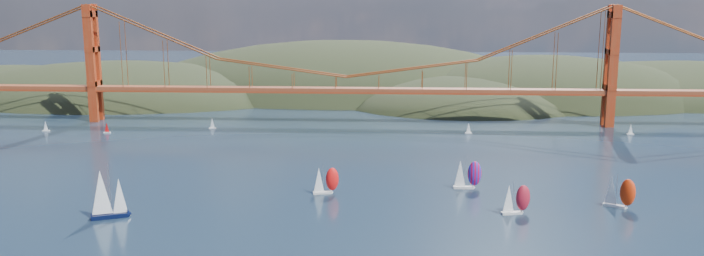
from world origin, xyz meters
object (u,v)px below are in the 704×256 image
(racer_rwb, at_px, (467,174))
(racer_2, at_px, (619,192))
(racer_1, at_px, (515,199))
(racer_0, at_px, (325,180))
(sloop_navy, at_px, (107,195))

(racer_rwb, bearing_deg, racer_2, -24.08)
(racer_1, xyz_separation_m, racer_2, (30.15, 7.54, 0.30))
(racer_0, relative_size, racer_1, 0.98)
(racer_0, xyz_separation_m, racer_rwb, (43.29, 8.06, 0.40))
(sloop_navy, bearing_deg, racer_2, -16.46)
(racer_1, xyz_separation_m, racer_rwb, (-10.57, 24.68, 0.33))
(racer_1, relative_size, racer_rwb, 0.93)
(sloop_navy, xyz_separation_m, racer_2, (140.30, 17.37, -1.90))
(racer_0, height_order, racer_rwb, racer_rwb)
(racer_0, bearing_deg, racer_2, -19.55)
(racer_2, xyz_separation_m, racer_rwb, (-40.72, 17.14, 0.03))
(racer_1, height_order, racer_2, racer_2)
(sloop_navy, distance_m, racer_1, 110.61)
(racer_rwb, bearing_deg, racer_1, -68.07)
(sloop_navy, height_order, racer_0, sloop_navy)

